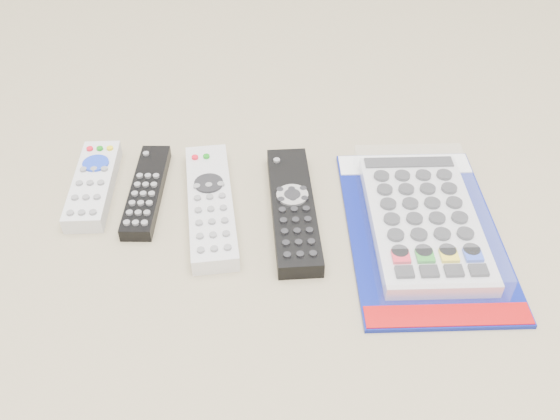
# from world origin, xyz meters

# --- Properties ---
(remote_small_grey) EXTENTS (0.07, 0.17, 0.03)m
(remote_small_grey) POSITION_xyz_m (-0.21, 0.06, 0.01)
(remote_small_grey) COLOR silver
(remote_small_grey) RESTS_ON ground
(remote_slim_black) EXTENTS (0.05, 0.17, 0.02)m
(remote_slim_black) POSITION_xyz_m (-0.14, 0.05, 0.01)
(remote_slim_black) COLOR black
(remote_slim_black) RESTS_ON ground
(remote_silver_dvd) EXTENTS (0.10, 0.23, 0.03)m
(remote_silver_dvd) POSITION_xyz_m (-0.05, 0.03, 0.01)
(remote_silver_dvd) COLOR silver
(remote_silver_dvd) RESTS_ON ground
(remote_large_black) EXTENTS (0.08, 0.23, 0.02)m
(remote_large_black) POSITION_xyz_m (0.05, 0.03, 0.01)
(remote_large_black) COLOR black
(remote_large_black) RESTS_ON ground
(jumbo_remote_packaged) EXTENTS (0.21, 0.32, 0.04)m
(jumbo_remote_packaged) POSITION_xyz_m (0.21, 0.02, 0.02)
(jumbo_remote_packaged) COLOR navy
(jumbo_remote_packaged) RESTS_ON ground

